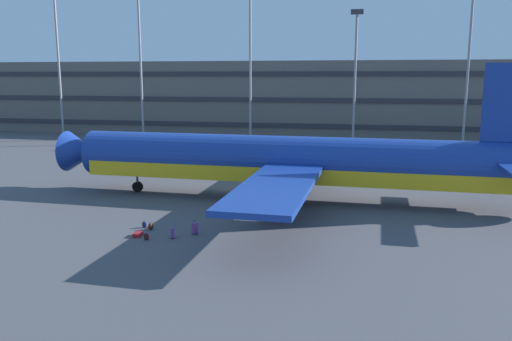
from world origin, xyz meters
TOP-DOWN VIEW (x-y plane):
  - ground_plane at (0.00, 0.00)m, footprint 600.00×600.00m
  - terminal_structure at (0.00, 47.75)m, footprint 140.33×15.59m
  - airliner at (3.76, -2.02)m, footprint 40.76×32.93m
  - light_mast_far_left at (-39.35, 35.23)m, footprint 1.80×0.50m
  - light_mast_left at (-25.09, 35.23)m, footprint 1.80×0.50m
  - light_mast_center_left at (-7.38, 35.23)m, footprint 1.80×0.50m
  - light_mast_center_right at (8.27, 35.23)m, footprint 1.80×0.50m
  - light_mast_right at (23.80, 35.23)m, footprint 1.80×0.50m
  - suitcase_upright at (-2.19, -13.34)m, footprint 0.33×0.47m
  - suitcase_navy at (-4.47, -13.43)m, footprint 0.46×0.76m
  - suitcase_small at (-1.06, -12.30)m, footprint 0.37×0.43m
  - backpack_silver at (-4.23, -11.94)m, footprint 0.41×0.43m
  - backpack_orange at (-3.63, -13.99)m, footprint 0.37×0.34m
  - backpack_red at (-4.81, -11.57)m, footprint 0.35×0.27m

SIDE VIEW (x-z plane):
  - ground_plane at x=0.00m, z-range 0.00..0.00m
  - suitcase_navy at x=-4.47m, z-range 0.00..0.25m
  - backpack_red at x=-4.81m, z-range -0.03..0.46m
  - backpack_orange at x=-3.63m, z-range -0.03..0.47m
  - backpack_silver at x=-4.23m, z-range -0.03..0.49m
  - suitcase_upright at x=-2.19m, z-range -0.03..0.77m
  - suitcase_small at x=-1.06m, z-range -0.05..0.84m
  - airliner at x=3.76m, z-range -2.26..8.63m
  - terminal_structure at x=0.00m, z-range 0.00..12.36m
  - light_mast_center_right at x=8.27m, z-range 1.65..21.00m
  - light_mast_right at x=23.80m, z-range 1.71..24.49m
  - light_mast_left at x=-25.09m, z-range 1.72..25.74m
  - light_mast_far_left at x=-39.35m, z-range 1.73..26.03m
  - light_mast_center_left at x=-7.38m, z-range 1.74..26.95m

